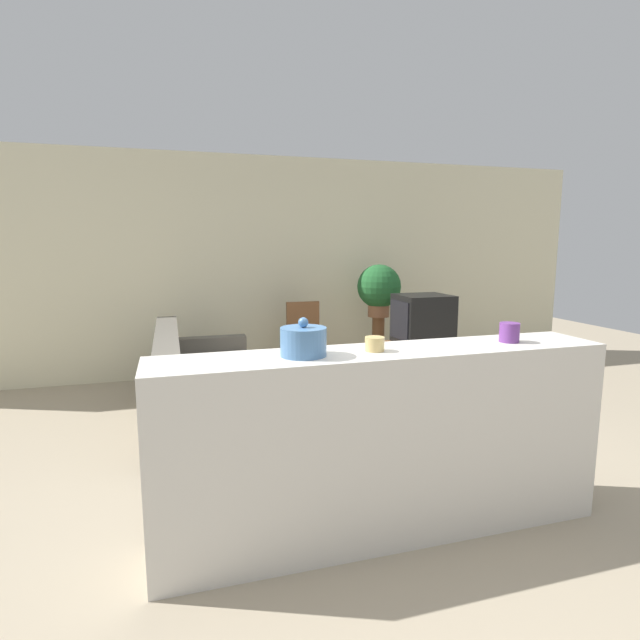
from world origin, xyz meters
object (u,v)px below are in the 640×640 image
object	(u,v)px
television	(422,319)
potted_plant	(379,288)
couch	(205,390)
decorative_bowl	(303,341)
wooden_chair	(305,341)

from	to	relation	value
television	potted_plant	bearing A→B (deg)	101.72
potted_plant	couch	bearing A→B (deg)	-153.36
potted_plant	decorative_bowl	world-z (taller)	potted_plant
potted_plant	television	bearing A→B (deg)	-78.28
potted_plant	decorative_bowl	xyz separation A→B (m)	(-1.81, -3.21, 0.05)
wooden_chair	decorative_bowl	size ratio (longest dim) A/B	4.00
couch	wooden_chair	xyz separation A→B (m)	(1.22, 0.97, 0.21)
television	wooden_chair	size ratio (longest dim) A/B	0.59
television	decorative_bowl	size ratio (longest dim) A/B	2.36
decorative_bowl	television	bearing A→B (deg)	50.44
television	decorative_bowl	distance (m)	3.13
television	wooden_chair	world-z (taller)	television
potted_plant	decorative_bowl	bearing A→B (deg)	-119.46
wooden_chair	potted_plant	xyz separation A→B (m)	(0.98, 0.13, 0.58)
couch	potted_plant	xyz separation A→B (m)	(2.19, 1.10, 0.79)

